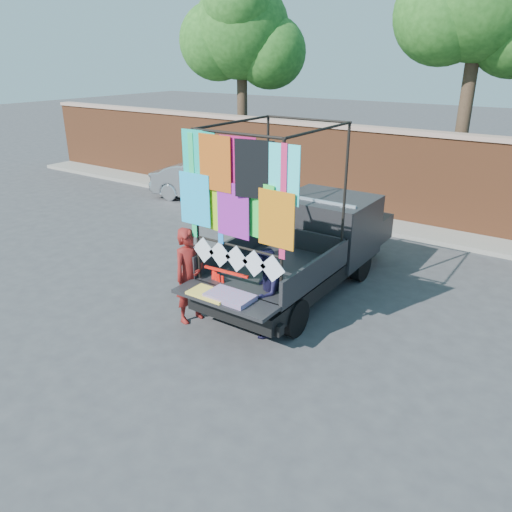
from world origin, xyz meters
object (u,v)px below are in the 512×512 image
Objects in this scene: pickup_truck at (314,243)px; woman at (190,275)px; sedan at (207,182)px; man at (264,293)px.

woman is (-1.00, -2.72, 0.01)m from pickup_truck.
sedan is (-5.93, 3.65, -0.25)m from pickup_truck.
sedan is at bearing 148.40° from pickup_truck.
pickup_truck is at bearing 171.01° from man.
man is at bearing -66.33° from woman.
man is at bearing -145.53° from sedan.
pickup_truck is 2.90m from woman.
pickup_truck is 3.48× the size of man.
pickup_truck is 1.46× the size of sedan.
woman is 1.40m from man.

